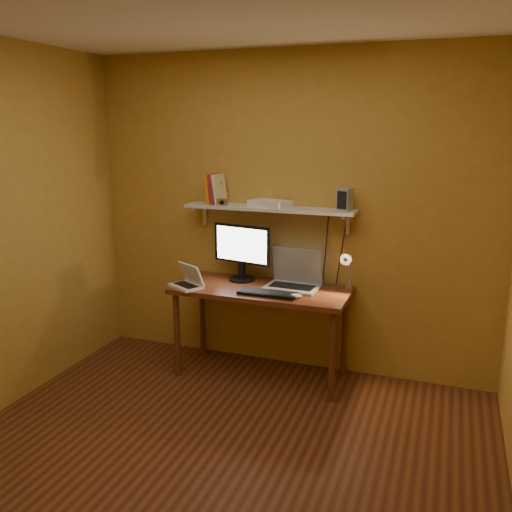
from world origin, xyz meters
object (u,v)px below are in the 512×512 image
at_px(monitor, 242,250).
at_px(netbook, 188,281).
at_px(keyboard, 268,293).
at_px(shelf_camera, 223,202).
at_px(speaker_right, 345,199).
at_px(speaker_left, 214,193).
at_px(router, 270,204).
at_px(desk, 261,298).
at_px(laptop, 294,277).
at_px(desk_lamp, 348,266).
at_px(mouse, 296,296).
at_px(wall_shelf, 269,209).

xyz_separation_m(monitor, netbook, (-0.33, -0.33, -0.21)).
relative_size(keyboard, shelf_camera, 4.68).
height_order(keyboard, speaker_right, speaker_right).
bearing_deg(speaker_left, router, 14.41).
distance_m(desk, laptop, 0.31).
xyz_separation_m(netbook, router, (0.56, 0.36, 0.60)).
xyz_separation_m(desk_lamp, router, (-0.65, 0.07, 0.44)).
bearing_deg(laptop, router, 166.02).
bearing_deg(netbook, router, 62.06).
relative_size(monitor, mouse, 5.49).
height_order(wall_shelf, keyboard, wall_shelf).
bearing_deg(laptop, netbook, -156.55).
height_order(monitor, speaker_right, speaker_right).
bearing_deg(desk, monitor, 145.25).
xyz_separation_m(keyboard, router, (-0.10, 0.35, 0.64)).
height_order(monitor, desk_lamp, monitor).
bearing_deg(router, desk_lamp, -5.74).
height_order(netbook, desk_lamp, desk_lamp).
bearing_deg(keyboard, speaker_right, 36.56).
height_order(netbook, mouse, netbook).
bearing_deg(speaker_right, keyboard, -128.99).
xyz_separation_m(monitor, keyboard, (0.34, -0.31, -0.25)).
bearing_deg(monitor, laptop, 5.77).
xyz_separation_m(laptop, speaker_left, (-0.73, 0.07, 0.64)).
height_order(desk, desk_lamp, desk_lamp).
xyz_separation_m(speaker_left, shelf_camera, (0.11, -0.08, -0.06)).
bearing_deg(mouse, desk_lamp, 26.06).
xyz_separation_m(speaker_right, shelf_camera, (-0.98, -0.08, -0.06)).
distance_m(desk, mouse, 0.38).
relative_size(keyboard, speaker_left, 2.50).
height_order(desk, router, router).
bearing_deg(monitor, desk, -24.19).
xyz_separation_m(wall_shelf, speaker_left, (-0.48, -0.00, 0.11)).
distance_m(monitor, desk_lamp, 0.89).
height_order(netbook, router, router).
xyz_separation_m(speaker_left, speaker_right, (1.09, 0.00, -0.00)).
bearing_deg(shelf_camera, speaker_left, 145.19).
xyz_separation_m(wall_shelf, router, (0.01, -0.00, 0.04)).
relative_size(wall_shelf, shelf_camera, 14.33).
bearing_deg(desk, keyboard, -54.86).
height_order(desk, speaker_left, speaker_left).
height_order(wall_shelf, netbook, wall_shelf).
relative_size(desk_lamp, router, 1.21).
xyz_separation_m(monitor, mouse, (0.56, -0.32, -0.24)).
height_order(laptop, speaker_right, speaker_right).
bearing_deg(desk_lamp, desk, -169.19).
distance_m(monitor, speaker_right, 0.95).
bearing_deg(netbook, laptop, 49.15).
relative_size(desk, wall_shelf, 1.00).
bearing_deg(desk_lamp, mouse, -138.96).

